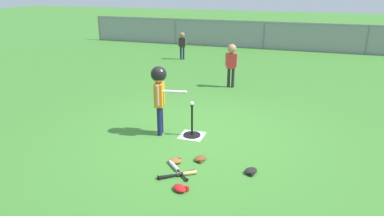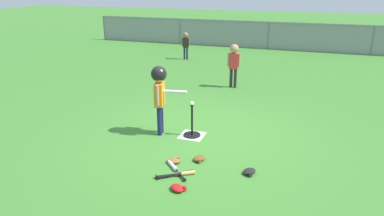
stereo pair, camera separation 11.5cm
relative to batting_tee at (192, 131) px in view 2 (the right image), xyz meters
name	(u,v)px [view 2 (the right image)]	position (x,y,z in m)	size (l,w,h in m)	color
ground_plane	(200,135)	(0.12, 0.08, -0.09)	(60.00, 60.00, 0.00)	#3D7A2D
home_plate	(192,135)	(0.00, 0.00, -0.09)	(0.44, 0.44, 0.01)	white
batting_tee	(192,131)	(0.00, 0.00, 0.00)	(0.32, 0.32, 0.60)	black
baseball_on_tee	(192,103)	(0.00, 0.00, 0.55)	(0.07, 0.07, 0.07)	white
batter_child	(160,86)	(-0.59, -0.10, 0.84)	(0.65, 0.37, 1.31)	#191E4C
fielder_deep_left	(234,60)	(0.01, 3.37, 0.67)	(0.35, 0.23, 1.18)	#262626
fielder_deep_right	(186,42)	(-2.45, 6.39, 0.55)	(0.28, 0.20, 0.99)	#191E4C
spare_bat_silver	(174,167)	(0.15, -1.27, -0.06)	(0.48, 0.48, 0.06)	silver
spare_bat_wood	(181,174)	(0.31, -1.41, -0.06)	(0.53, 0.36, 0.06)	#DBB266
spare_bat_black	(181,174)	(0.31, -1.41, -0.06)	(0.48, 0.39, 0.06)	black
glove_by_plate	(178,188)	(0.41, -1.79, -0.06)	(0.27, 0.26, 0.07)	#B21919
glove_near_bats	(249,171)	(1.26, -1.02, -0.06)	(0.25, 0.27, 0.07)	black
glove_tossed_aside	(199,159)	(0.43, -0.88, -0.06)	(0.24, 0.27, 0.07)	brown
glove_outfield_drop	(174,161)	(0.07, -1.08, -0.06)	(0.26, 0.22, 0.07)	brown
outfield_fence	(268,34)	(0.12, 9.50, 0.53)	(16.06, 0.06, 1.15)	slate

